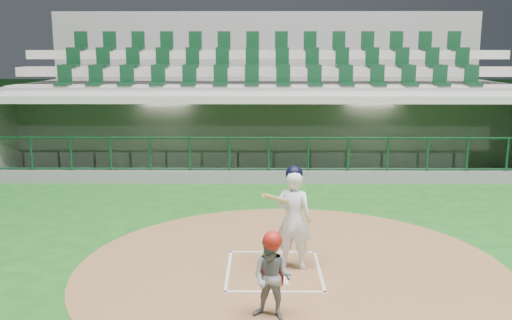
{
  "coord_description": "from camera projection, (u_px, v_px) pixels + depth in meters",
  "views": [
    {
      "loc": [
        -0.22,
        -9.17,
        3.6
      ],
      "look_at": [
        -0.32,
        2.6,
        1.3
      ],
      "focal_mm": 40.0,
      "sensor_mm": 36.0,
      "label": 1
    }
  ],
  "objects": [
    {
      "name": "seating_deck",
      "position": [
        267.0,
        111.0,
        20.12
      ],
      "size": [
        17.0,
        6.72,
        5.15
      ],
      "color": "slate",
      "rests_on": "ground"
    },
    {
      "name": "home_plate",
      "position": [
        274.0,
        279.0,
        9.0
      ],
      "size": [
        0.43,
        0.43,
        0.02
      ],
      "primitive_type": "cube",
      "color": "silver",
      "rests_on": "dirt_circle"
    },
    {
      "name": "ground",
      "position": [
        273.0,
        264.0,
        9.69
      ],
      "size": [
        120.0,
        120.0,
        0.0
      ],
      "primitive_type": "plane",
      "color": "#164D17",
      "rests_on": "ground"
    },
    {
      "name": "dugout_structure",
      "position": [
        271.0,
        138.0,
        17.19
      ],
      "size": [
        16.4,
        3.7,
        3.0
      ],
      "color": "slate",
      "rests_on": "ground"
    },
    {
      "name": "batter",
      "position": [
        293.0,
        217.0,
        9.37
      ],
      "size": [
        0.89,
        0.93,
        1.74
      ],
      "color": "white",
      "rests_on": "dirt_circle"
    },
    {
      "name": "batter_box_chalk",
      "position": [
        274.0,
        270.0,
        9.39
      ],
      "size": [
        1.55,
        1.8,
        0.01
      ],
      "color": "silver",
      "rests_on": "ground"
    },
    {
      "name": "catcher",
      "position": [
        272.0,
        276.0,
        7.63
      ],
      "size": [
        0.67,
        0.6,
        1.23
      ],
      "color": "gray",
      "rests_on": "dirt_circle"
    },
    {
      "name": "dirt_circle",
      "position": [
        292.0,
        268.0,
        9.49
      ],
      "size": [
        7.2,
        7.2,
        0.01
      ],
      "primitive_type": "cylinder",
      "color": "brown",
      "rests_on": "ground"
    }
  ]
}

